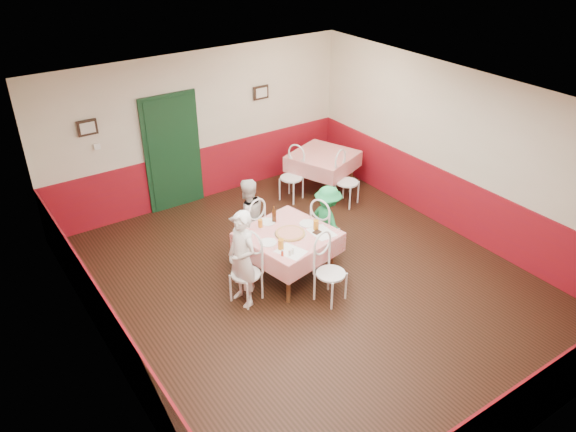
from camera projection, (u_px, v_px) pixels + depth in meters
floor at (312, 284)px, 8.46m from camera, size 7.00×7.00×0.00m
ceiling at (317, 105)px, 7.07m from camera, size 7.00×7.00×0.00m
back_wall at (200, 128)px, 10.27m from camera, size 6.00×0.10×2.80m
front_wall at (538, 349)px, 5.26m from camera, size 6.00×0.10×2.80m
left_wall at (100, 274)px, 6.29m from camera, size 0.10×7.00×2.80m
right_wall at (460, 154)px, 9.24m from camera, size 0.10×7.00×2.80m
wainscot_back at (204, 173)px, 10.71m from camera, size 6.00×0.03×1.00m
wainscot_front at (517, 414)px, 5.71m from camera, size 6.00×0.03×1.00m
wainscot_left at (114, 335)px, 6.75m from camera, size 0.03×7.00×1.00m
wainscot_right at (452, 202)px, 9.68m from camera, size 0.03×7.00×1.00m
door at (173, 154)px, 10.11m from camera, size 0.96×0.06×2.10m
picture_left at (87, 128)px, 9.03m from camera, size 0.32×0.03×0.26m
picture_right at (261, 92)px, 10.65m from camera, size 0.32×0.03×0.26m
thermostat at (97, 146)px, 9.25m from camera, size 0.10×0.03×0.10m
main_table at (288, 255)px, 8.48m from camera, size 1.43×1.43×0.77m
second_table at (323, 172)px, 11.03m from camera, size 1.45×1.45×0.77m
chair_left at (246, 274)px, 7.92m from camera, size 0.53×0.53×0.90m
chair_right at (325, 230)px, 8.97m from camera, size 0.54×0.54×0.90m
chair_far at (250, 230)px, 8.96m from camera, size 0.50×0.50×0.90m
chair_near at (331, 274)px, 7.93m from camera, size 0.51×0.51×0.90m
chair_second_a at (291, 178)px, 10.62m from camera, size 0.54×0.54×0.90m
chair_second_b at (347, 182)px, 10.46m from camera, size 0.54×0.54×0.90m
pizza at (290, 233)px, 8.26m from camera, size 0.51×0.51×0.03m
plate_left at (268, 242)px, 8.05m from camera, size 0.29×0.29×0.01m
plate_right at (307, 224)px, 8.52m from camera, size 0.29×0.29×0.01m
plate_far at (267, 222)px, 8.56m from camera, size 0.29×0.29×0.01m
glass_a at (281, 244)px, 7.88m from camera, size 0.10×0.10×0.15m
glass_b at (316, 225)px, 8.35m from camera, size 0.10×0.10×0.15m
glass_c at (260, 223)px, 8.41m from camera, size 0.08×0.08×0.13m
beer_bottle at (274, 215)px, 8.52m from camera, size 0.08×0.08×0.24m
shaker_a at (290, 253)px, 7.75m from camera, size 0.04×0.04×0.09m
shaker_b at (293, 252)px, 7.78m from camera, size 0.04×0.04×0.09m
shaker_c at (282, 253)px, 7.75m from camera, size 0.04×0.04×0.09m
menu_left at (291, 251)px, 7.86m from camera, size 0.41×0.48×0.00m
menu_right at (322, 232)px, 8.30m from camera, size 0.31×0.41×0.00m
wallet at (317, 232)px, 8.29m from camera, size 0.13×0.11×0.02m
diner_left at (242, 259)px, 7.75m from camera, size 0.41×0.57×1.46m
diner_far at (248, 218)px, 8.89m from camera, size 0.65×0.51×1.32m
diner_right at (328, 221)px, 8.93m from camera, size 0.46×0.78×1.19m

